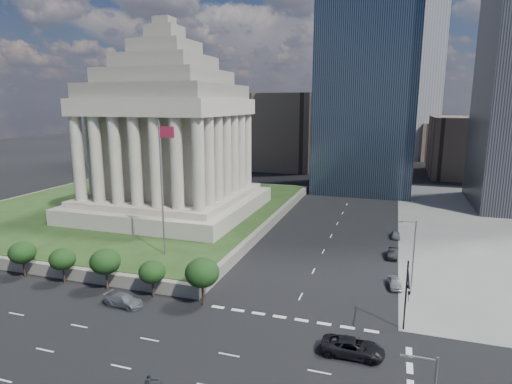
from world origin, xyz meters
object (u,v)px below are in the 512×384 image
at_px(war_memorial, 168,118).
at_px(flagpole, 162,182).
at_px(traffic_signal_ne, 407,292).
at_px(parked_sedan_near, 395,283).
at_px(parked_sedan_far, 396,235).
at_px(pickup_truck, 353,347).
at_px(suv_grey, 124,300).
at_px(street_lamp_north, 412,253).
at_px(parked_sedan_mid, 393,253).

height_order(war_memorial, flagpole, war_memorial).
distance_m(traffic_signal_ne, parked_sedan_near, 13.76).
bearing_deg(parked_sedan_far, flagpole, -144.74).
relative_size(traffic_signal_ne, parked_sedan_near, 1.98).
height_order(flagpole, parked_sedan_near, flagpole).
height_order(pickup_truck, parked_sedan_near, pickup_truck).
height_order(suv_grey, parked_sedan_near, suv_grey).
xyz_separation_m(flagpole, suv_grey, (1.67, -13.24, -12.38)).
bearing_deg(street_lamp_north, flagpole, -178.37).
height_order(street_lamp_north, suv_grey, street_lamp_north).
xyz_separation_m(flagpole, street_lamp_north, (35.16, 1.00, -7.45)).
distance_m(war_memorial, suv_grey, 44.78).
xyz_separation_m(war_memorial, traffic_signal_ne, (46.50, -34.30, -16.15)).
height_order(flagpole, parked_sedan_far, flagpole).
xyz_separation_m(traffic_signal_ne, suv_grey, (-32.66, -2.94, -4.51)).
bearing_deg(traffic_signal_ne, flagpole, 163.29).
relative_size(war_memorial, pickup_truck, 6.32).
bearing_deg(parked_sedan_far, pickup_truck, -97.44).
relative_size(street_lamp_north, parked_sedan_mid, 2.26).
relative_size(parked_sedan_near, parked_sedan_far, 1.08).
bearing_deg(flagpole, suv_grey, -82.81).
relative_size(flagpole, parked_sedan_near, 4.95).
xyz_separation_m(pickup_truck, parked_sedan_far, (3.84, 40.67, -0.22)).
xyz_separation_m(street_lamp_north, parked_sedan_near, (-1.83, 1.63, -4.97)).
bearing_deg(parked_sedan_mid, parked_sedan_near, -86.72).
xyz_separation_m(war_memorial, parked_sedan_mid, (45.15, -9.39, -20.67)).
relative_size(pickup_truck, parked_sedan_far, 1.64).
bearing_deg(flagpole, traffic_signal_ne, -16.71).
bearing_deg(traffic_signal_ne, war_memorial, 143.58).
relative_size(traffic_signal_ne, suv_grey, 1.58).
distance_m(parked_sedan_mid, parked_sedan_far, 10.79).
distance_m(flagpole, pickup_truck, 35.40).
relative_size(war_memorial, traffic_signal_ne, 4.88).
bearing_deg(parked_sedan_far, street_lamp_north, -87.76).
relative_size(traffic_signal_ne, street_lamp_north, 0.80).
height_order(flagpole, suv_grey, flagpole).
relative_size(pickup_truck, suv_grey, 1.22).
relative_size(flagpole, parked_sedan_far, 5.33).
height_order(war_memorial, street_lamp_north, war_memorial).
relative_size(flagpole, suv_grey, 3.94).
relative_size(flagpole, pickup_truck, 3.24).
xyz_separation_m(traffic_signal_ne, parked_sedan_mid, (-1.35, 24.92, -4.52)).
bearing_deg(suv_grey, traffic_signal_ne, -79.73).
height_order(street_lamp_north, parked_sedan_mid, street_lamp_north).
height_order(suv_grey, parked_sedan_far, suv_grey).
height_order(traffic_signal_ne, pickup_truck, traffic_signal_ne).
distance_m(street_lamp_north, parked_sedan_mid, 14.64).
height_order(parked_sedan_mid, parked_sedan_far, parked_sedan_mid).
bearing_deg(pickup_truck, traffic_signal_ne, -44.67).
distance_m(street_lamp_north, pickup_truck, 17.89).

